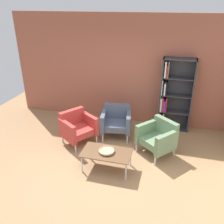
# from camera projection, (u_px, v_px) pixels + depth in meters

# --- Properties ---
(ground_plane) EXTENTS (8.32, 8.32, 0.00)m
(ground_plane) POSITION_uv_depth(u_px,v_px,m) (99.00, 170.00, 4.90)
(ground_plane) COLOR #9E7751
(brick_back_panel) EXTENTS (6.40, 0.12, 2.90)m
(brick_back_panel) POSITION_uv_depth(u_px,v_px,m) (126.00, 70.00, 6.43)
(brick_back_panel) COLOR #9E5642
(brick_back_panel) RESTS_ON ground_plane
(bookshelf_tall) EXTENTS (0.80, 0.30, 1.90)m
(bookshelf_tall) POSITION_uv_depth(u_px,v_px,m) (173.00, 96.00, 6.16)
(bookshelf_tall) COLOR #333338
(bookshelf_tall) RESTS_ON ground_plane
(coffee_table_low) EXTENTS (1.00, 0.56, 0.40)m
(coffee_table_low) POSITION_uv_depth(u_px,v_px,m) (107.00, 154.00, 4.81)
(coffee_table_low) COLOR brown
(coffee_table_low) RESTS_ON ground_plane
(decorative_bowl) EXTENTS (0.32, 0.32, 0.05)m
(decorative_bowl) POSITION_uv_depth(u_px,v_px,m) (107.00, 151.00, 4.78)
(decorative_bowl) COLOR tan
(decorative_bowl) RESTS_ON coffee_table_low
(armchair_near_window) EXTENTS (0.95, 0.94, 0.78)m
(armchair_near_window) POSITION_uv_depth(u_px,v_px,m) (158.00, 137.00, 5.30)
(armchair_near_window) COLOR slate
(armchair_near_window) RESTS_ON ground_plane
(armchair_spare_guest) EXTENTS (0.93, 0.94, 0.78)m
(armchair_spare_guest) POSITION_uv_depth(u_px,v_px,m) (77.00, 127.00, 5.72)
(armchair_spare_guest) COLOR #B73833
(armchair_spare_guest) RESTS_ON ground_plane
(armchair_corner_red) EXTENTS (0.81, 0.76, 0.78)m
(armchair_corner_red) POSITION_uv_depth(u_px,v_px,m) (116.00, 121.00, 6.00)
(armchair_corner_red) COLOR #4C566B
(armchair_corner_red) RESTS_ON ground_plane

